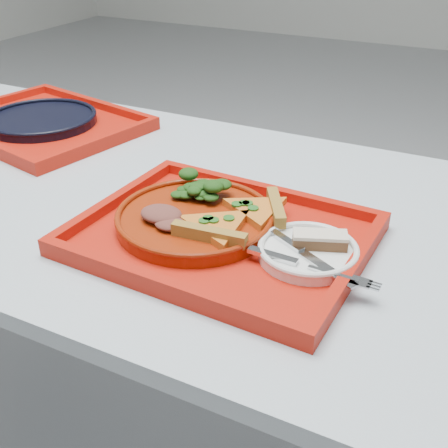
{
  "coord_description": "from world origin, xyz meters",
  "views": [
    {
      "loc": [
        0.63,
        -0.8,
        1.23
      ],
      "look_at": [
        0.29,
        -0.1,
        0.78
      ],
      "focal_mm": 45.0,
      "sensor_mm": 36.0,
      "label": 1
    }
  ],
  "objects": [
    {
      "name": "ground",
      "position": [
        0.0,
        0.0,
        0.0
      ],
      "size": [
        10.0,
        10.0,
        0.0
      ],
      "primitive_type": "plane",
      "color": "gray",
      "rests_on": "ground"
    },
    {
      "name": "meat_portion",
      "position": [
        0.19,
        -0.13,
        0.79
      ],
      "size": [
        0.07,
        0.06,
        0.02
      ],
      "primitive_type": "ellipsoid",
      "color": "brown",
      "rests_on": "dinner_plate"
    },
    {
      "name": "dinner_plate",
      "position": [
        0.23,
        -0.1,
        0.77
      ],
      "size": [
        0.26,
        0.26,
        0.02
      ],
      "primitive_type": "cylinder",
      "color": "maroon",
      "rests_on": "tray_main"
    },
    {
      "name": "knife",
      "position": [
        0.44,
        -0.13,
        0.78
      ],
      "size": [
        0.17,
        0.1,
        0.01
      ],
      "primitive_type": "cube",
      "rotation": [
        0.0,
        0.0,
        -0.5
      ],
      "color": "silver",
      "rests_on": "side_plate"
    },
    {
      "name": "dessert_bar",
      "position": [
        0.44,
        -0.09,
        0.79
      ],
      "size": [
        0.09,
        0.06,
        0.02
      ],
      "rotation": [
        0.0,
        0.0,
        0.38
      ],
      "color": "#522B1B",
      "rests_on": "side_plate"
    },
    {
      "name": "table",
      "position": [
        0.0,
        0.0,
        0.68
      ],
      "size": [
        1.6,
        0.8,
        0.75
      ],
      "color": "silver",
      "rests_on": "ground"
    },
    {
      "name": "pizza_slice_b",
      "position": [
        0.32,
        -0.04,
        0.79
      ],
      "size": [
        0.16,
        0.16,
        0.02
      ],
      "primitive_type": null,
      "rotation": [
        0.0,
        0.0,
        3.66
      ],
      "color": "orange",
      "rests_on": "dinner_plate"
    },
    {
      "name": "fork",
      "position": [
        0.45,
        -0.15,
        0.78
      ],
      "size": [
        0.19,
        0.03,
        0.01
      ],
      "primitive_type": "cube",
      "rotation": [
        0.0,
        0.0,
        -0.04
      ],
      "color": "silver",
      "rests_on": "side_plate"
    },
    {
      "name": "side_plate",
      "position": [
        0.43,
        -0.11,
        0.77
      ],
      "size": [
        0.15,
        0.15,
        0.01
      ],
      "primitive_type": "cylinder",
      "color": "white",
      "rests_on": "tray_main"
    },
    {
      "name": "salad_heap",
      "position": [
        0.21,
        -0.04,
        0.8
      ],
      "size": [
        0.09,
        0.08,
        0.04
      ],
      "primitive_type": "ellipsoid",
      "color": "black",
      "rests_on": "dinner_plate"
    },
    {
      "name": "navy_plate",
      "position": [
        -0.34,
        0.16,
        0.77
      ],
      "size": [
        0.26,
        0.26,
        0.02
      ],
      "primitive_type": "cylinder",
      "color": "black",
      "rests_on": "tray_far"
    },
    {
      "name": "tray_far",
      "position": [
        -0.34,
        0.16,
        0.76
      ],
      "size": [
        0.51,
        0.44,
        0.01
      ],
      "primitive_type": "cube",
      "rotation": [
        0.0,
        0.0,
        -0.21
      ],
      "color": "#AE1609",
      "rests_on": "table"
    },
    {
      "name": "tray_main",
      "position": [
        0.29,
        -0.11,
        0.76
      ],
      "size": [
        0.47,
        0.37,
        0.01
      ],
      "primitive_type": "cube",
      "rotation": [
        0.0,
        0.0,
        -0.05
      ],
      "color": "#AE1609",
      "rests_on": "table"
    },
    {
      "name": "pizza_slice_a",
      "position": [
        0.29,
        -0.12,
        0.79
      ],
      "size": [
        0.13,
        0.15,
        0.02
      ],
      "primitive_type": null,
      "rotation": [
        0.0,
        0.0,
        1.67
      ],
      "color": "orange",
      "rests_on": "dinner_plate"
    }
  ]
}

